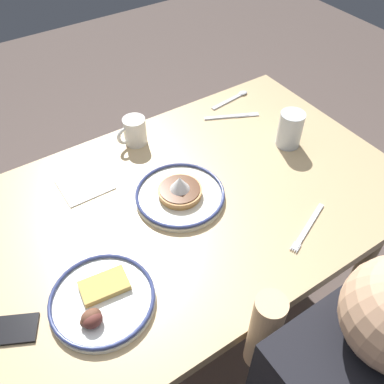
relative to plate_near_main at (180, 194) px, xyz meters
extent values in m
plane|color=brown|center=(0.01, 0.02, -0.75)|extent=(6.00, 6.00, 0.00)
cube|color=tan|center=(0.01, 0.02, -0.04)|extent=(1.40, 0.86, 0.04)
cylinder|color=tan|center=(-0.60, -0.32, -0.41)|extent=(0.06, 0.06, 0.70)
cylinder|color=tan|center=(-0.60, 0.35, -0.41)|extent=(0.06, 0.06, 0.70)
cylinder|color=silver|center=(0.00, 0.00, -0.01)|extent=(0.27, 0.27, 0.01)
torus|color=navy|center=(0.00, 0.00, 0.00)|extent=(0.27, 0.27, 0.01)
cylinder|color=#D39347|center=(0.00, 0.00, 0.00)|extent=(0.13, 0.13, 0.01)
cylinder|color=#D8914F|center=(0.00, 0.00, 0.01)|extent=(0.13, 0.13, 0.01)
cylinder|color=#4C2814|center=(0.00, 0.00, 0.02)|extent=(0.12, 0.12, 0.00)
cone|color=white|center=(0.00, 0.00, 0.05)|extent=(0.06, 0.06, 0.04)
cylinder|color=white|center=(0.35, 0.19, -0.01)|extent=(0.26, 0.26, 0.01)
torus|color=navy|center=(0.35, 0.19, 0.00)|extent=(0.26, 0.26, 0.01)
cube|color=tan|center=(0.33, 0.17, 0.00)|extent=(0.13, 0.08, 0.02)
ellipsoid|color=brown|center=(0.39, 0.23, 0.01)|extent=(0.05, 0.04, 0.04)
ellipsoid|color=brown|center=(0.40, 0.23, 0.01)|extent=(0.04, 0.03, 0.03)
ellipsoid|color=brown|center=(0.39, 0.24, 0.01)|extent=(0.05, 0.04, 0.04)
ellipsoid|color=brown|center=(0.39, 0.23, 0.01)|extent=(0.03, 0.03, 0.03)
cylinder|color=white|center=(-0.01, -0.31, 0.03)|extent=(0.08, 0.08, 0.10)
torus|color=white|center=(0.02, -0.31, 0.03)|extent=(0.07, 0.02, 0.07)
cylinder|color=brown|center=(-0.01, -0.31, 0.06)|extent=(0.07, 0.07, 0.01)
cylinder|color=silver|center=(-0.45, -0.01, 0.04)|extent=(0.08, 0.08, 0.13)
cylinder|color=black|center=(-0.45, -0.01, 0.03)|extent=(0.07, 0.07, 0.09)
cube|color=black|center=(0.57, 0.14, -0.01)|extent=(0.16, 0.13, 0.01)
cube|color=white|center=(0.22, -0.21, -0.02)|extent=(0.15, 0.14, 0.00)
cube|color=silver|center=(-0.25, 0.30, -0.02)|extent=(0.19, 0.09, 0.01)
cube|color=silver|center=(-0.16, 0.33, -0.01)|extent=(0.03, 0.01, 0.00)
cube|color=silver|center=(-0.16, 0.33, -0.01)|extent=(0.03, 0.01, 0.00)
cube|color=silver|center=(-0.16, 0.34, -0.01)|extent=(0.03, 0.01, 0.00)
cube|color=silver|center=(-0.17, 0.34, -0.01)|extent=(0.03, 0.01, 0.00)
cube|color=silver|center=(-0.37, -0.26, -0.02)|extent=(0.16, 0.08, 0.01)
cube|color=silver|center=(-0.44, -0.22, -0.02)|extent=(0.09, 0.06, 0.00)
cube|color=silver|center=(-0.44, -0.34, -0.02)|extent=(0.17, 0.04, 0.01)
ellipsoid|color=silver|center=(-0.52, -0.35, -0.01)|extent=(0.04, 0.03, 0.01)
cylinder|color=#DAAE7D|center=(0.08, 0.48, 0.02)|extent=(0.08, 0.08, 0.26)
camera|label=1|loc=(0.44, 0.74, 0.90)|focal=38.61mm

